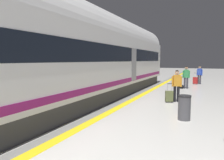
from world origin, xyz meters
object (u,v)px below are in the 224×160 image
at_px(passenger_far, 200,74).
at_px(waste_bin, 184,108).
at_px(passenger_near, 177,83).
at_px(passenger_mid, 186,76).
at_px(suitcase_far, 195,80).
at_px(suitcase_near, 169,96).
at_px(duffel_bag_mid, 181,87).
at_px(high_speed_train, 50,52).

xyz_separation_m(passenger_far, waste_bin, (-0.08, -12.46, -0.50)).
xyz_separation_m(passenger_near, passenger_mid, (-0.03, 5.58, 0.02)).
bearing_deg(passenger_far, suitcase_far, -135.41).
bearing_deg(suitcase_near, passenger_far, 83.33).
relative_size(passenger_near, suitcase_near, 1.68).
bearing_deg(passenger_mid, passenger_near, -89.67).
xyz_separation_m(passenger_mid, passenger_far, (0.82, 3.61, -0.03)).
distance_m(passenger_mid, duffel_bag_mid, 0.92).
height_order(duffel_bag_mid, suitcase_far, suitcase_far).
xyz_separation_m(passenger_mid, waste_bin, (0.74, -8.85, -0.53)).
height_order(passenger_near, passenger_far, passenger_near).
relative_size(high_speed_train, duffel_bag_mid, 71.03).
bearing_deg(duffel_bag_mid, suitcase_far, 76.78).
bearing_deg(waste_bin, suitcase_near, 109.08).
xyz_separation_m(high_speed_train, duffel_bag_mid, (3.90, 10.01, -2.35)).
bearing_deg(waste_bin, passenger_mid, 94.76).
xyz_separation_m(suitcase_near, suitcase_far, (0.79, 9.18, 0.02)).
relative_size(suitcase_near, duffel_bag_mid, 2.25).
height_order(high_speed_train, duffel_bag_mid, high_speed_train).
relative_size(passenger_near, passenger_far, 1.01).
distance_m(suitcase_far, waste_bin, 12.14).
height_order(high_speed_train, suitcase_near, high_speed_train).
xyz_separation_m(high_speed_train, passenger_mid, (4.22, 10.21, -1.51)).
bearing_deg(waste_bin, high_speed_train, -164.63).
relative_size(suitcase_near, waste_bin, 1.09).
relative_size(high_speed_train, passenger_mid, 18.31).
height_order(high_speed_train, passenger_mid, high_speed_train).
bearing_deg(duffel_bag_mid, passenger_mid, 32.35).
bearing_deg(passenger_near, passenger_far, 85.09).
relative_size(passenger_mid, suitcase_far, 1.65).
relative_size(suitcase_far, waste_bin, 1.14).
distance_m(passenger_mid, waste_bin, 8.90).
distance_m(passenger_near, duffel_bag_mid, 5.45).
xyz_separation_m(high_speed_train, suitcase_far, (4.72, 13.50, -2.15)).
relative_size(passenger_mid, waste_bin, 1.88).
bearing_deg(waste_bin, duffel_bag_mid, 96.96).
height_order(passenger_mid, waste_bin, passenger_mid).
relative_size(passenger_mid, passenger_far, 1.03).
distance_m(passenger_near, passenger_far, 9.22).
height_order(suitcase_far, waste_bin, suitcase_far).
bearing_deg(suitcase_near, waste_bin, -70.92).
relative_size(high_speed_train, suitcase_near, 31.55).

